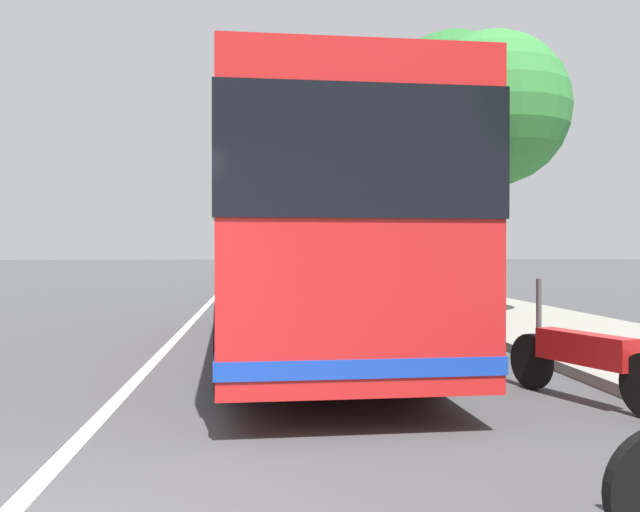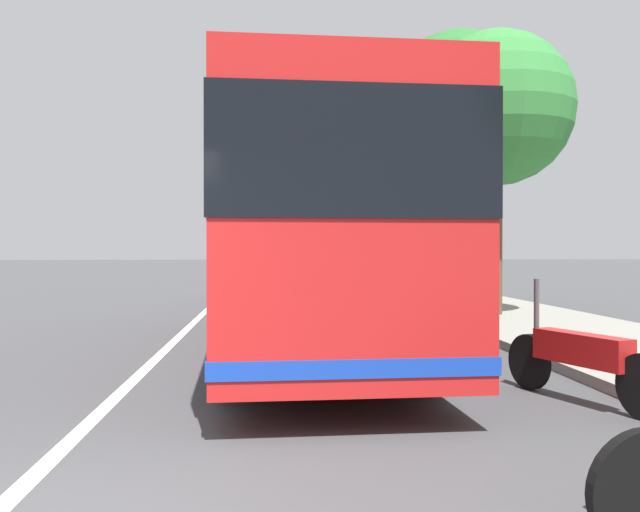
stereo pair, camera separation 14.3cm
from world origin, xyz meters
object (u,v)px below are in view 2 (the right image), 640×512
at_px(motorcycle_angled, 485,327).
at_px(car_far_distant, 278,263).
at_px(roadside_tree_mid_block, 496,109).
at_px(coach_bus, 300,228).
at_px(car_behind_bus, 271,278).
at_px(motorcycle_mid_row, 580,358).
at_px(car_ahead_same_lane, 289,267).
at_px(roadside_tree_far_block, 458,108).

bearing_deg(motorcycle_angled, car_far_distant, 19.64).
xyz_separation_m(motorcycle_angled, roadside_tree_mid_block, (5.47, -2.01, 4.28)).
distance_m(coach_bus, car_far_distant, 37.27).
bearing_deg(car_behind_bus, motorcycle_mid_row, -171.67).
xyz_separation_m(motorcycle_mid_row, car_far_distant, (41.50, 2.63, 0.21)).
bearing_deg(coach_bus, roadside_tree_mid_block, -51.53).
height_order(coach_bus, car_far_distant, coach_bus).
height_order(motorcycle_mid_row, car_far_distant, car_far_distant).
bearing_deg(car_ahead_same_lane, motorcycle_mid_row, -175.10).
bearing_deg(car_far_distant, motorcycle_angled, -172.79).
bearing_deg(motorcycle_angled, car_ahead_same_lane, 20.74).
relative_size(car_behind_bus, roadside_tree_mid_block, 0.73).
distance_m(car_ahead_same_lane, roadside_tree_far_block, 16.49).
distance_m(motorcycle_mid_row, car_behind_bus, 15.21).
height_order(motorcycle_mid_row, car_behind_bus, car_behind_bus).
xyz_separation_m(car_behind_bus, roadside_tree_mid_block, (-6.65, -5.04, 4.05)).
bearing_deg(motorcycle_angled, roadside_tree_far_block, 2.36).
xyz_separation_m(coach_bus, motorcycle_mid_row, (-4.24, -2.72, -1.47)).
relative_size(coach_bus, car_ahead_same_lane, 2.62).
bearing_deg(car_far_distant, coach_bus, -176.62).
xyz_separation_m(motorcycle_mid_row, roadside_tree_mid_block, (8.23, -1.89, 4.29)).
distance_m(coach_bus, car_behind_bus, 10.71).
bearing_deg(motorcycle_angled, motorcycle_mid_row, -161.50).
bearing_deg(roadside_tree_far_block, motorcycle_angled, 166.43).
height_order(car_ahead_same_lane, roadside_tree_far_block, roadside_tree_far_block).
distance_m(coach_bus, motorcycle_angled, 3.33).
bearing_deg(motorcycle_angled, coach_bus, 76.18).
relative_size(coach_bus, motorcycle_angled, 5.05).
relative_size(coach_bus, roadside_tree_mid_block, 1.70).
height_order(motorcycle_mid_row, roadside_tree_far_block, roadside_tree_far_block).
height_order(motorcycle_mid_row, roadside_tree_mid_block, roadside_tree_mid_block).
xyz_separation_m(motorcycle_mid_row, car_ahead_same_lane, (27.61, 2.21, 0.27)).
relative_size(coach_bus, car_behind_bus, 2.34).
xyz_separation_m(motorcycle_angled, roadside_tree_far_block, (9.77, -2.36, 5.21)).
distance_m(car_far_distant, roadside_tree_mid_block, 33.82).
bearing_deg(car_ahead_same_lane, roadside_tree_mid_block, -167.74).
height_order(car_behind_bus, roadside_tree_far_block, roadside_tree_far_block).
xyz_separation_m(car_behind_bus, car_ahead_same_lane, (12.74, -0.94, 0.03)).
bearing_deg(coach_bus, car_behind_bus, -0.06).
distance_m(coach_bus, car_ahead_same_lane, 23.40).
relative_size(car_far_distant, car_ahead_same_lane, 0.99).
height_order(motorcycle_mid_row, motorcycle_angled, motorcycle_angled).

